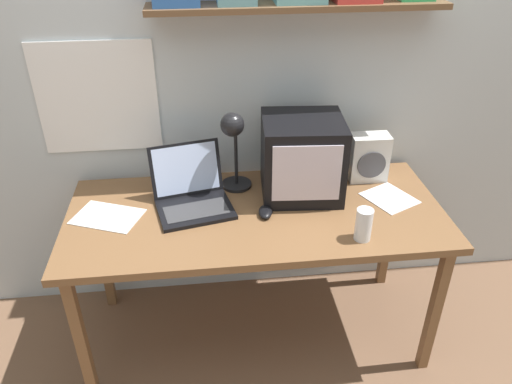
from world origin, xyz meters
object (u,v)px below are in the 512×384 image
corner_desk (256,223)px  space_heater (369,158)px  desk_lamp (233,138)px  printed_handout (389,198)px  computer_mouse (265,212)px  juice_glass (363,226)px  crt_monitor (302,157)px  loose_paper_near_laptop (108,217)px  laptop (191,192)px

corner_desk → space_heater: bearing=21.5°
desk_lamp → printed_handout: 0.77m
computer_mouse → printed_handout: computer_mouse is taller
desk_lamp → juice_glass: size_ratio=2.86×
crt_monitor → loose_paper_near_laptop: (-0.88, -0.11, -0.18)m
printed_handout → crt_monitor: bearing=165.1°
computer_mouse → crt_monitor: bearing=42.8°
computer_mouse → printed_handout: size_ratio=0.40×
computer_mouse → printed_handout: (0.59, 0.07, -0.01)m
desk_lamp → laptop: bearing=-139.7°
desk_lamp → printed_handout: bearing=3.7°
juice_glass → printed_handout: (0.22, 0.29, -0.06)m
corner_desk → juice_glass: juice_glass is taller
juice_glass → computer_mouse: size_ratio=1.25×
juice_glass → computer_mouse: 0.43m
printed_handout → loose_paper_near_laptop: (-1.28, -0.01, 0.00)m
juice_glass → printed_handout: size_ratio=0.50×
computer_mouse → printed_handout: bearing=6.6°
laptop → desk_lamp: desk_lamp is taller
computer_mouse → loose_paper_near_laptop: bearing=174.8°
juice_glass → desk_lamp: bearing=138.2°
printed_handout → laptop: bearing=176.3°
crt_monitor → computer_mouse: size_ratio=3.43×
laptop → desk_lamp: 0.30m
loose_paper_near_laptop → corner_desk: bearing=-2.5°
corner_desk → computer_mouse: (0.04, -0.03, 0.08)m
juice_glass → loose_paper_near_laptop: size_ratio=0.42×
laptop → printed_handout: 0.91m
laptop → loose_paper_near_laptop: bearing=177.9°
juice_glass → space_heater: space_heater is taller
computer_mouse → desk_lamp: bearing=118.3°
desk_lamp → corner_desk: bearing=-50.8°
laptop → space_heater: 0.87m
desk_lamp → juice_glass: (0.49, -0.44, -0.21)m
juice_glass → computer_mouse: juice_glass is taller
space_heater → loose_paper_near_laptop: space_heater is taller
corner_desk → desk_lamp: 0.39m
computer_mouse → loose_paper_near_laptop: (-0.69, 0.06, -0.01)m
laptop → computer_mouse: 0.35m
space_heater → juice_glass: bearing=-107.7°
crt_monitor → loose_paper_near_laptop: 0.90m
corner_desk → juice_glass: size_ratio=11.95×
laptop → computer_mouse: (0.32, -0.13, -0.05)m
space_heater → printed_handout: size_ratio=0.84×
space_heater → computer_mouse: (-0.54, -0.26, -0.10)m
juice_glass → space_heater: 0.51m
loose_paper_near_laptop → printed_handout: bearing=0.3°
desk_lamp → crt_monitor: bearing=7.6°
space_heater → laptop: bearing=-169.8°
crt_monitor → loose_paper_near_laptop: bearing=-168.4°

